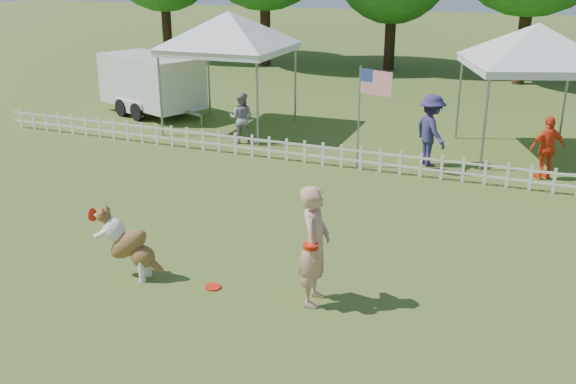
% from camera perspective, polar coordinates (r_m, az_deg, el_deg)
% --- Properties ---
extents(ground, '(120.00, 120.00, 0.00)m').
position_cam_1_polar(ground, '(10.28, -6.37, -9.03)').
color(ground, '#3E541A').
rests_on(ground, ground).
extents(picket_fence, '(22.00, 0.08, 0.60)m').
position_cam_1_polar(picket_fence, '(16.16, 5.62, 3.10)').
color(picket_fence, white).
rests_on(picket_fence, ground).
extents(handler, '(0.54, 0.74, 1.89)m').
position_cam_1_polar(handler, '(9.60, 2.38, -4.79)').
color(handler, tan).
rests_on(handler, ground).
extents(dog, '(1.17, 0.49, 1.18)m').
position_cam_1_polar(dog, '(10.81, -13.91, -4.52)').
color(dog, brown).
rests_on(dog, ground).
extents(frisbee_on_turf, '(0.34, 0.34, 0.02)m').
position_cam_1_polar(frisbee_on_turf, '(10.48, -6.69, -8.38)').
color(frisbee_on_turf, red).
rests_on(frisbee_on_turf, ground).
extents(canopy_tent_left, '(3.48, 3.48, 3.47)m').
position_cam_1_polar(canopy_tent_left, '(19.85, -5.15, 10.53)').
color(canopy_tent_left, silver).
rests_on(canopy_tent_left, ground).
extents(canopy_tent_right, '(4.21, 4.21, 3.38)m').
position_cam_1_polar(canopy_tent_right, '(18.20, 20.75, 8.33)').
color(canopy_tent_right, silver).
rests_on(canopy_tent_right, ground).
extents(cargo_trailer, '(4.99, 3.53, 2.01)m').
position_cam_1_polar(cargo_trailer, '(22.33, -12.03, 9.33)').
color(cargo_trailer, white).
rests_on(cargo_trailer, ground).
extents(flag_pole, '(0.96, 0.43, 2.56)m').
position_cam_1_polar(flag_pole, '(16.05, 6.30, 6.58)').
color(flag_pole, gray).
rests_on(flag_pole, ground).
extents(spectator_a, '(0.80, 0.69, 1.45)m').
position_cam_1_polar(spectator_a, '(18.38, -4.16, 6.58)').
color(spectator_a, gray).
rests_on(spectator_a, ground).
extents(spectator_b, '(1.28, 1.33, 1.82)m').
position_cam_1_polar(spectator_b, '(16.61, 12.58, 5.36)').
color(spectator_b, navy).
rests_on(spectator_b, ground).
extents(spectator_c, '(0.95, 0.80, 1.53)m').
position_cam_1_polar(spectator_c, '(16.41, 22.06, 3.66)').
color(spectator_c, '#F2421C').
rests_on(spectator_c, ground).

